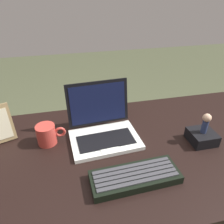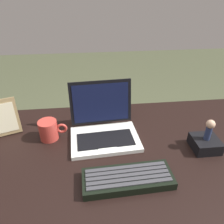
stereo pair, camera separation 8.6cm
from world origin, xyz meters
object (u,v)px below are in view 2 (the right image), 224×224
external_keyboard (128,179)px  figurine_stand (205,144)px  laptop_front (104,127)px  figurine (209,128)px  coffee_mug (49,130)px  photo_frame (4,118)px

external_keyboard → figurine_stand: figurine_stand is taller
laptop_front → figurine: laptop_front is taller
external_keyboard → coffee_mug: (-0.30, 0.28, 0.03)m
photo_frame → figurine_stand: size_ratio=1.58×
external_keyboard → laptop_front: bearing=103.0°
laptop_front → photo_frame: (-0.43, 0.07, 0.04)m
external_keyboard → coffee_mug: coffee_mug is taller
photo_frame → figurine: bearing=-13.2°
figurine → coffee_mug: size_ratio=0.74×
photo_frame → coffee_mug: size_ratio=1.37×
laptop_front → coffee_mug: 0.24m
figurine_stand → figurine: figurine is taller
external_keyboard → figurine_stand: size_ratio=2.98×
figurine_stand → figurine: 0.08m
laptop_front → photo_frame: laptop_front is taller
laptop_front → external_keyboard: size_ratio=0.96×
external_keyboard → figurine: (0.35, 0.14, 0.09)m
photo_frame → figurine_stand: 0.87m
laptop_front → external_keyboard: (0.06, -0.27, -0.03)m
external_keyboard → figurine_stand: (0.35, 0.14, 0.01)m
external_keyboard → photo_frame: (-0.50, 0.34, 0.07)m
photo_frame → figurine_stand: photo_frame is taller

